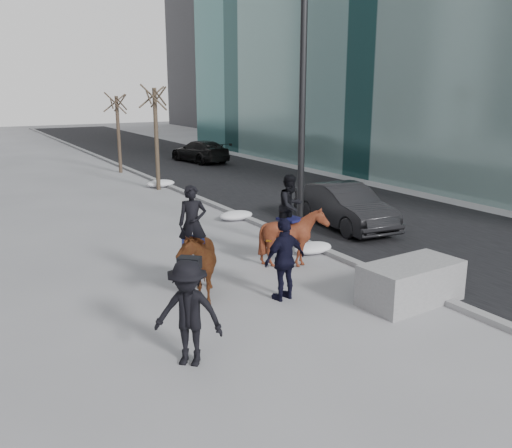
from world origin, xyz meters
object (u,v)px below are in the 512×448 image
car_near (345,206)px  mounted_right (293,230)px  planter (411,283)px  mounted_left (196,256)px

car_near → mounted_right: 4.31m
planter → mounted_right: size_ratio=0.94×
car_near → mounted_left: size_ratio=1.76×
mounted_left → car_near: bearing=24.9°
mounted_right → car_near: bearing=33.4°
mounted_right → mounted_left: bearing=-167.3°
car_near → mounted_right: bearing=-140.2°
mounted_left → mounted_right: bearing=12.7°
planter → mounted_left: bearing=145.0°
mounted_left → mounted_right: (2.92, 0.66, 0.03)m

